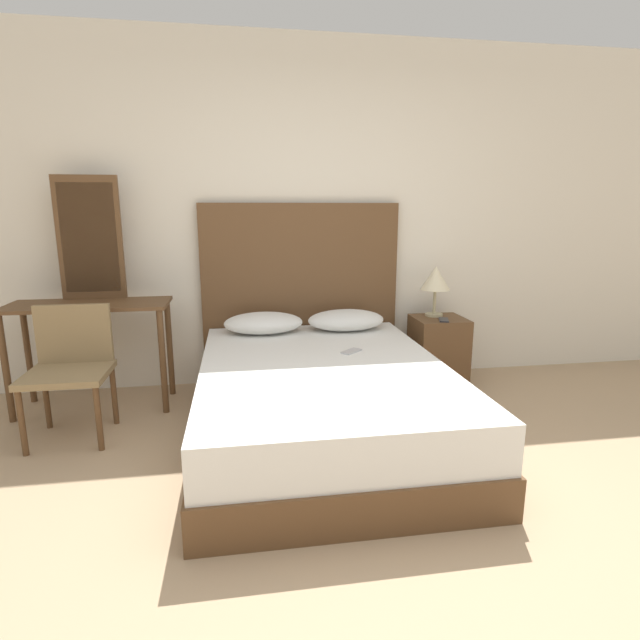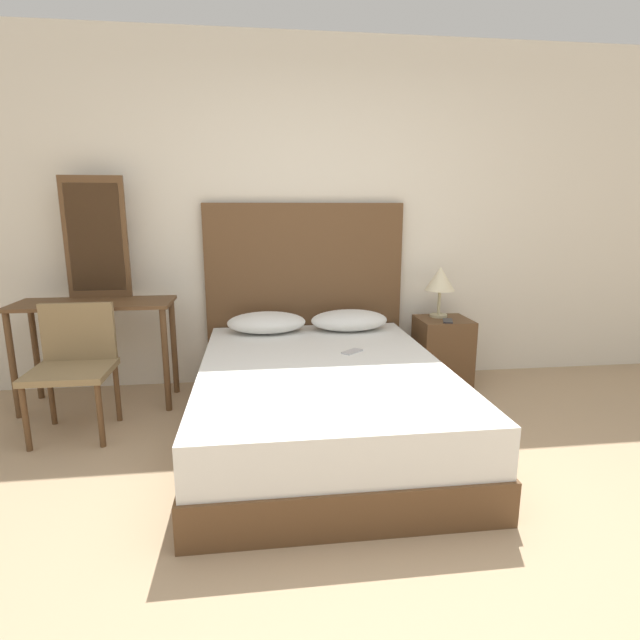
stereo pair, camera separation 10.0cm
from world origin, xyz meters
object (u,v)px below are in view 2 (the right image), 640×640
Objects in this scene: chair at (74,359)px; phone_on_nightstand at (448,321)px; table_lamp at (440,280)px; nightstand at (442,353)px; bed at (322,400)px; vanity_desk at (95,321)px; phone_on_bed at (352,352)px.

phone_on_nightstand is at bearing 8.62° from chair.
nightstand is at bearing -76.93° from table_lamp.
nightstand reaches higher than bed.
phone_on_nightstand reaches higher than bed.
vanity_desk reaches higher than nightstand.
table_lamp is 2.45× the size of phone_on_nightstand.
table_lamp is 0.34m from phone_on_nightstand.
phone_on_nightstand is 0.20× the size of chair.
bed is 1.50m from table_lamp.
phone_on_bed is at bearing -142.05° from table_lamp.
phone_on_nightstand reaches higher than nightstand.
nightstand reaches higher than phone_on_bed.
phone_on_nightstand reaches higher than phone_on_bed.
chair is (-2.61, -0.57, -0.38)m from table_lamp.
table_lamp is 2.61m from vanity_desk.
phone_on_bed is at bearing -2.45° from chair.
nightstand is 1.39× the size of table_lamp.
chair is at bearing 177.55° from phone_on_bed.
nightstand is at bearing 33.90° from phone_on_bed.
phone_on_nightstand is at bearing 32.65° from bed.
phone_on_nightstand is (0.01, -0.17, -0.29)m from table_lamp.
bed is 1.31m from phone_on_nightstand.
vanity_desk is at bearing 88.59° from chair.
phone_on_nightstand is at bearing 29.33° from phone_on_bed.
table_lamp is at bearing 37.95° from phone_on_bed.
chair is at bearing -171.38° from phone_on_nightstand.
phone_on_bed is (0.23, 0.21, 0.25)m from bed.
phone_on_bed is 0.96× the size of phone_on_nightstand.
chair reaches higher than nightstand.
chair reaches higher than phone_on_nightstand.
bed is at bearing -140.90° from table_lamp.
phone_on_bed is 0.28× the size of nightstand.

